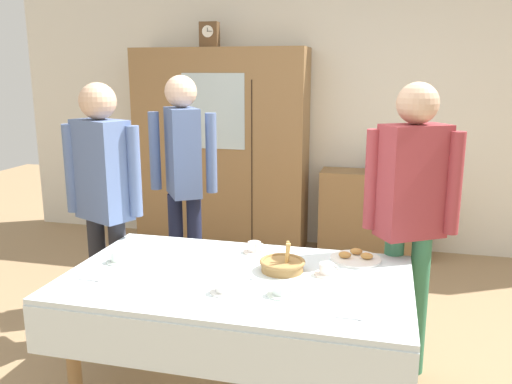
# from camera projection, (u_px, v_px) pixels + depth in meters

# --- Properties ---
(ground_plane) EXTENTS (12.00, 12.00, 0.00)m
(ground_plane) POSITION_uv_depth(u_px,v_px,m) (248.00, 380.00, 3.05)
(ground_plane) COLOR #997A56
(ground_plane) RESTS_ON ground
(back_wall) EXTENTS (6.40, 0.10, 2.70)m
(back_wall) POSITION_uv_depth(u_px,v_px,m) (316.00, 112.00, 5.26)
(back_wall) COLOR silver
(back_wall) RESTS_ON ground
(dining_table) EXTENTS (1.75, 1.04, 0.72)m
(dining_table) POSITION_uv_depth(u_px,v_px,m) (235.00, 295.00, 2.69)
(dining_table) COLOR olive
(dining_table) RESTS_ON ground
(wall_cabinet) EXTENTS (1.71, 0.46, 1.97)m
(wall_cabinet) POSITION_uv_depth(u_px,v_px,m) (221.00, 149.00, 5.27)
(wall_cabinet) COLOR olive
(wall_cabinet) RESTS_ON ground
(mantel_clock) EXTENTS (0.18, 0.11, 0.24)m
(mantel_clock) POSITION_uv_depth(u_px,v_px,m) (209.00, 35.00, 5.05)
(mantel_clock) COLOR brown
(mantel_clock) RESTS_ON wall_cabinet
(bookshelf_low) EXTENTS (1.06, 0.35, 0.81)m
(bookshelf_low) POSITION_uv_depth(u_px,v_px,m) (375.00, 213.00, 5.09)
(bookshelf_low) COLOR olive
(bookshelf_low) RESTS_ON ground
(book_stack) EXTENTS (0.14, 0.22, 0.12)m
(book_stack) POSITION_uv_depth(u_px,v_px,m) (378.00, 165.00, 4.98)
(book_stack) COLOR #99332D
(book_stack) RESTS_ON bookshelf_low
(tea_cup_far_left) EXTENTS (0.13, 0.13, 0.06)m
(tea_cup_far_left) POSITION_uv_depth(u_px,v_px,m) (255.00, 248.00, 3.04)
(tea_cup_far_left) COLOR white
(tea_cup_far_left) RESTS_ON dining_table
(tea_cup_near_right) EXTENTS (0.13, 0.13, 0.06)m
(tea_cup_near_right) POSITION_uv_depth(u_px,v_px,m) (118.00, 257.00, 2.88)
(tea_cup_near_right) COLOR silver
(tea_cup_near_right) RESTS_ON dining_table
(tea_cup_far_right) EXTENTS (0.13, 0.13, 0.06)m
(tea_cup_far_right) POSITION_uv_depth(u_px,v_px,m) (327.00, 270.00, 2.70)
(tea_cup_far_right) COLOR white
(tea_cup_far_right) RESTS_ON dining_table
(tea_cup_mid_right) EXTENTS (0.13, 0.13, 0.06)m
(tea_cup_mid_right) POSITION_uv_depth(u_px,v_px,m) (281.00, 290.00, 2.46)
(tea_cup_mid_right) COLOR silver
(tea_cup_mid_right) RESTS_ON dining_table
(tea_cup_near_left) EXTENTS (0.13, 0.13, 0.06)m
(tea_cup_near_left) POSITION_uv_depth(u_px,v_px,m) (224.00, 288.00, 2.48)
(tea_cup_near_left) COLOR white
(tea_cup_near_left) RESTS_ON dining_table
(bread_basket) EXTENTS (0.24, 0.24, 0.16)m
(bread_basket) POSITION_uv_depth(u_px,v_px,m) (282.00, 265.00, 2.76)
(bread_basket) COLOR #9E7542
(bread_basket) RESTS_ON dining_table
(pastry_plate) EXTENTS (0.28, 0.28, 0.05)m
(pastry_plate) POSITION_uv_depth(u_px,v_px,m) (356.00, 258.00, 2.92)
(pastry_plate) COLOR white
(pastry_plate) RESTS_ON dining_table
(spoon_back_edge) EXTENTS (0.12, 0.02, 0.01)m
(spoon_back_edge) POSITION_uv_depth(u_px,v_px,m) (247.00, 278.00, 2.66)
(spoon_back_edge) COLOR silver
(spoon_back_edge) RESTS_ON dining_table
(spoon_mid_right) EXTENTS (0.12, 0.02, 0.01)m
(spoon_mid_right) POSITION_uv_depth(u_px,v_px,m) (93.00, 280.00, 2.63)
(spoon_mid_right) COLOR silver
(spoon_mid_right) RESTS_ON dining_table
(spoon_mid_left) EXTENTS (0.12, 0.02, 0.01)m
(spoon_mid_left) POSITION_uv_depth(u_px,v_px,m) (354.00, 319.00, 2.22)
(spoon_mid_left) COLOR silver
(spoon_mid_left) RESTS_ON dining_table
(person_beside_shelf) EXTENTS (0.52, 0.41, 1.72)m
(person_beside_shelf) POSITION_uv_depth(u_px,v_px,m) (183.00, 168.00, 3.87)
(person_beside_shelf) COLOR #191E38
(person_beside_shelf) RESTS_ON ground
(person_behind_table_right) EXTENTS (0.52, 0.33, 1.68)m
(person_behind_table_right) POSITION_uv_depth(u_px,v_px,m) (103.00, 188.00, 3.31)
(person_behind_table_right) COLOR #232328
(person_behind_table_right) RESTS_ON ground
(person_behind_table_left) EXTENTS (0.52, 0.36, 1.69)m
(person_behind_table_left) POSITION_uv_depth(u_px,v_px,m) (411.00, 202.00, 2.94)
(person_behind_table_left) COLOR #33704C
(person_behind_table_left) RESTS_ON ground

